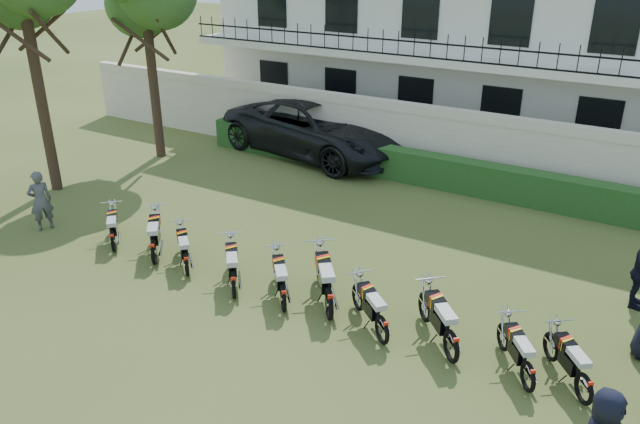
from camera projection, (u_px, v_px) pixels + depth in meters
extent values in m
plane|color=#404D1E|center=(298.00, 282.00, 14.06)|extent=(100.00, 100.00, 0.00)
cube|color=#EFE0C9|center=(432.00, 146.00, 19.94)|extent=(30.00, 0.30, 2.00)
cube|color=#EFE0C9|center=(435.00, 111.00, 19.48)|extent=(30.00, 0.35, 0.30)
cube|color=#174118|center=(452.00, 174.00, 19.04)|extent=(18.00, 0.60, 1.00)
cube|color=silver|center=(496.00, 42.00, 23.65)|extent=(20.00, 8.00, 7.00)
cube|color=silver|center=(453.00, 61.00, 19.95)|extent=(20.00, 1.40, 0.25)
cube|color=black|center=(448.00, 45.00, 19.20)|extent=(20.00, 0.05, 0.05)
cube|color=black|center=(446.00, 59.00, 19.38)|extent=(20.00, 0.05, 0.05)
cube|color=black|center=(275.00, 89.00, 24.80)|extent=(1.30, 0.12, 2.20)
cube|color=black|center=(341.00, 98.00, 23.40)|extent=(1.30, 0.12, 2.20)
cube|color=black|center=(342.00, 0.00, 21.98)|extent=(1.30, 0.12, 2.20)
cube|color=black|center=(415.00, 108.00, 21.99)|extent=(1.30, 0.12, 2.20)
cube|color=black|center=(421.00, 4.00, 20.58)|extent=(1.30, 0.12, 2.20)
cube|color=black|center=(499.00, 120.00, 20.58)|extent=(1.30, 0.12, 2.20)
cube|color=black|center=(512.00, 9.00, 19.17)|extent=(1.30, 0.12, 2.20)
cube|color=black|center=(596.00, 133.00, 19.17)|extent=(1.30, 0.12, 2.20)
cube|color=black|center=(618.00, 15.00, 17.76)|extent=(1.30, 0.12, 2.20)
cylinder|color=#473323|center=(40.00, 93.00, 18.10)|extent=(0.32, 0.32, 5.95)
cylinder|color=#473323|center=(153.00, 82.00, 21.15)|extent=(0.32, 0.32, 5.25)
sphere|color=#306026|center=(139.00, 4.00, 20.67)|extent=(2.20, 2.20, 2.20)
torus|color=black|center=(112.00, 253.00, 14.78)|extent=(0.44, 0.43, 0.54)
torus|color=black|center=(114.00, 233.00, 15.80)|extent=(0.44, 0.43, 0.54)
cube|color=black|center=(113.00, 238.00, 15.20)|extent=(0.46, 0.45, 0.27)
cube|color=black|center=(112.00, 226.00, 15.28)|extent=(0.45, 0.44, 0.19)
cube|color=red|center=(112.00, 226.00, 15.28)|extent=(0.16, 0.25, 0.20)
cube|color=yellow|center=(111.00, 227.00, 15.23)|extent=(0.14, 0.24, 0.20)
cube|color=silver|center=(111.00, 232.00, 14.88)|extent=(0.50, 0.49, 0.11)
cylinder|color=silver|center=(111.00, 212.00, 15.43)|extent=(0.39, 0.40, 0.03)
torus|color=black|center=(152.00, 266.00, 14.11)|extent=(0.46, 0.52, 0.61)
torus|color=black|center=(156.00, 241.00, 15.28)|extent=(0.46, 0.52, 0.61)
cube|color=black|center=(153.00, 248.00, 14.59)|extent=(0.49, 0.53, 0.30)
cube|color=black|center=(153.00, 234.00, 14.69)|extent=(0.49, 0.51, 0.22)
cube|color=red|center=(153.00, 234.00, 14.69)|extent=(0.20, 0.27, 0.23)
cube|color=yellow|center=(152.00, 235.00, 14.63)|extent=(0.18, 0.26, 0.23)
cube|color=silver|center=(151.00, 242.00, 14.22)|extent=(0.54, 0.57, 0.12)
cylinder|color=silver|center=(152.00, 217.00, 14.86)|extent=(0.47, 0.41, 0.03)
torus|color=black|center=(189.00, 278.00, 13.68)|extent=(0.46, 0.44, 0.55)
torus|color=black|center=(184.00, 254.00, 14.71)|extent=(0.46, 0.44, 0.55)
cube|color=black|center=(186.00, 261.00, 14.10)|extent=(0.48, 0.46, 0.27)
cube|color=black|center=(184.00, 248.00, 14.18)|extent=(0.46, 0.45, 0.20)
cube|color=red|center=(184.00, 247.00, 14.18)|extent=(0.16, 0.25, 0.21)
cube|color=yellow|center=(185.00, 248.00, 14.13)|extent=(0.14, 0.24, 0.21)
cube|color=silver|center=(186.00, 255.00, 13.77)|extent=(0.51, 0.50, 0.11)
cylinder|color=silver|center=(182.00, 232.00, 14.33)|extent=(0.39, 0.42, 0.03)
torus|color=black|center=(235.00, 302.00, 12.73)|extent=(0.45, 0.51, 0.60)
torus|color=black|center=(233.00, 272.00, 13.88)|extent=(0.45, 0.51, 0.60)
cube|color=black|center=(233.00, 281.00, 13.21)|extent=(0.48, 0.53, 0.29)
cube|color=black|center=(232.00, 265.00, 13.30)|extent=(0.48, 0.50, 0.22)
cube|color=red|center=(232.00, 265.00, 13.30)|extent=(0.20, 0.27, 0.23)
cube|color=yellow|center=(232.00, 266.00, 13.25)|extent=(0.17, 0.25, 0.23)
cube|color=silver|center=(233.00, 275.00, 12.84)|extent=(0.53, 0.56, 0.12)
cylinder|color=silver|center=(231.00, 247.00, 13.47)|extent=(0.47, 0.40, 0.03)
torus|color=black|center=(287.00, 316.00, 12.27)|extent=(0.44, 0.50, 0.58)
torus|color=black|center=(280.00, 285.00, 13.39)|extent=(0.44, 0.50, 0.58)
cube|color=black|center=(283.00, 295.00, 12.73)|extent=(0.47, 0.51, 0.29)
cube|color=black|center=(282.00, 279.00, 12.83)|extent=(0.47, 0.49, 0.21)
cube|color=red|center=(282.00, 278.00, 12.82)|extent=(0.19, 0.26, 0.22)
cube|color=yellow|center=(282.00, 280.00, 12.77)|extent=(0.17, 0.25, 0.22)
cube|color=silver|center=(285.00, 289.00, 12.38)|extent=(0.51, 0.55, 0.11)
cylinder|color=silver|center=(280.00, 259.00, 12.99)|extent=(0.45, 0.39, 0.03)
torus|color=black|center=(335.00, 325.00, 11.89)|extent=(0.50, 0.59, 0.68)
torus|color=black|center=(324.00, 287.00, 13.21)|extent=(0.50, 0.59, 0.68)
cube|color=black|center=(330.00, 300.00, 12.43)|extent=(0.54, 0.60, 0.33)
cube|color=black|center=(328.00, 280.00, 12.54)|extent=(0.54, 0.57, 0.24)
cube|color=red|center=(328.00, 280.00, 12.54)|extent=(0.23, 0.30, 0.26)
cube|color=yellow|center=(328.00, 281.00, 12.48)|extent=(0.20, 0.28, 0.26)
cube|color=silver|center=(332.00, 292.00, 12.02)|extent=(0.59, 0.65, 0.13)
cylinder|color=silver|center=(325.00, 257.00, 12.73)|extent=(0.54, 0.44, 0.03)
torus|color=black|center=(396.00, 350.00, 11.28)|extent=(0.49, 0.44, 0.58)
torus|color=black|center=(370.00, 314.00, 12.35)|extent=(0.49, 0.44, 0.58)
cube|color=black|center=(383.00, 326.00, 11.72)|extent=(0.51, 0.47, 0.28)
cube|color=black|center=(379.00, 308.00, 11.80)|extent=(0.48, 0.46, 0.21)
cube|color=red|center=(379.00, 308.00, 11.80)|extent=(0.16, 0.27, 0.22)
cube|color=yellow|center=(380.00, 310.00, 11.75)|extent=(0.14, 0.26, 0.22)
cube|color=silver|center=(390.00, 320.00, 11.38)|extent=(0.54, 0.51, 0.11)
cylinder|color=silver|center=(373.00, 288.00, 11.95)|extent=(0.39, 0.45, 0.03)
torus|color=black|center=(466.00, 371.00, 10.69)|extent=(0.49, 0.53, 0.63)
torus|color=black|center=(437.00, 327.00, 11.89)|extent=(0.49, 0.53, 0.63)
cube|color=black|center=(453.00, 342.00, 11.18)|extent=(0.52, 0.54, 0.31)
cube|color=black|center=(449.00, 322.00, 11.28)|extent=(0.51, 0.52, 0.23)
cube|color=red|center=(449.00, 321.00, 11.28)|extent=(0.20, 0.29, 0.24)
cube|color=yellow|center=(450.00, 323.00, 11.22)|extent=(0.18, 0.27, 0.24)
cube|color=silver|center=(461.00, 336.00, 10.80)|extent=(0.57, 0.59, 0.12)
cylinder|color=silver|center=(444.00, 298.00, 11.45)|extent=(0.48, 0.44, 0.03)
torus|color=black|center=(542.00, 401.00, 10.05)|extent=(0.38, 0.49, 0.54)
torus|color=black|center=(515.00, 357.00, 11.11)|extent=(0.38, 0.49, 0.54)
cube|color=black|center=(530.00, 373.00, 10.49)|extent=(0.42, 0.49, 0.27)
cube|color=black|center=(527.00, 354.00, 10.58)|extent=(0.42, 0.46, 0.20)
cube|color=red|center=(527.00, 354.00, 10.57)|extent=(0.19, 0.24, 0.20)
cube|color=yellow|center=(528.00, 356.00, 10.52)|extent=(0.17, 0.22, 0.20)
cube|color=silver|center=(538.00, 369.00, 10.16)|extent=(0.46, 0.52, 0.11)
cylinder|color=silver|center=(522.00, 331.00, 10.73)|extent=(0.45, 0.34, 0.03)
torus|color=black|center=(602.00, 414.00, 9.77)|extent=(0.40, 0.48, 0.55)
torus|color=black|center=(566.00, 368.00, 10.83)|extent=(0.40, 0.48, 0.55)
cube|color=black|center=(586.00, 385.00, 10.20)|extent=(0.43, 0.49, 0.27)
cube|color=black|center=(582.00, 365.00, 10.29)|extent=(0.43, 0.46, 0.20)
cube|color=red|center=(582.00, 365.00, 10.29)|extent=(0.19, 0.24, 0.21)
cube|color=yellow|center=(584.00, 367.00, 10.24)|extent=(0.17, 0.23, 0.21)
cube|color=silver|center=(597.00, 381.00, 9.87)|extent=(0.47, 0.52, 0.11)
cylinder|color=silver|center=(576.00, 341.00, 10.44)|extent=(0.44, 0.35, 0.03)
imported|color=black|center=(317.00, 128.00, 21.97)|extent=(7.45, 4.37, 1.95)
imported|color=#58585D|center=(40.00, 201.00, 16.30)|extent=(0.60, 0.70, 1.63)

